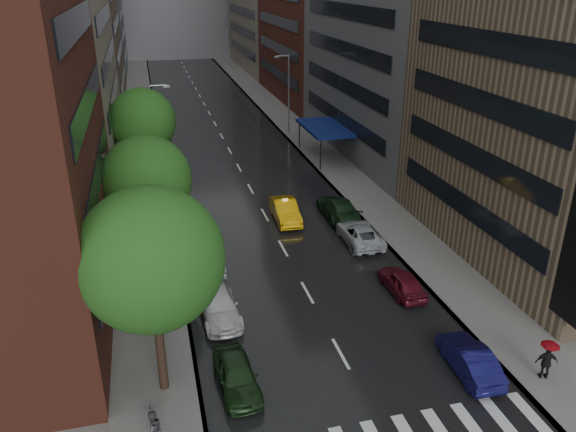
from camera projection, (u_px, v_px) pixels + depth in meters
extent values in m
plane|color=gray|center=(371.00, 409.00, 24.28)|extent=(220.00, 220.00, 0.00)
cube|color=black|center=(217.00, 128.00, 68.76)|extent=(14.00, 140.00, 0.01)
cube|color=gray|center=(142.00, 132.00, 66.70)|extent=(4.00, 140.00, 0.15)
cube|color=gray|center=(288.00, 123.00, 70.76)|extent=(4.00, 140.00, 0.15)
cube|color=silver|center=(472.00, 427.00, 23.34)|extent=(0.55, 2.80, 0.01)
cube|color=silver|center=(502.00, 421.00, 23.65)|extent=(0.55, 2.80, 0.01)
cube|color=silver|center=(531.00, 415.00, 23.97)|extent=(0.55, 2.80, 0.01)
cube|color=#937A5B|center=(85.00, 26.00, 73.46)|extent=(8.00, 28.00, 22.00)
cube|color=#937A5B|center=(551.00, 18.00, 32.39)|extent=(8.00, 20.00, 30.00)
cube|color=slate|center=(383.00, 33.00, 54.93)|extent=(8.00, 28.00, 24.00)
cylinder|color=#382619|center=(160.00, 341.00, 24.38)|extent=(0.40, 0.40, 5.34)
sphere|color=#1E5116|center=(151.00, 259.00, 22.79)|extent=(6.11, 6.11, 6.11)
cylinder|color=#382619|center=(152.00, 234.00, 35.05)|extent=(0.40, 0.40, 4.77)
sphere|color=#1E5116|center=(146.00, 180.00, 33.63)|extent=(5.45, 5.45, 5.45)
cylinder|color=#382619|center=(147.00, 163.00, 48.13)|extent=(0.40, 0.40, 4.84)
sphere|color=#1E5116|center=(142.00, 121.00, 46.69)|extent=(5.53, 5.53, 5.53)
imported|color=#F1AD0C|center=(285.00, 211.00, 42.58)|extent=(1.84, 4.89, 1.60)
imported|color=#193317|center=(237.00, 375.00, 25.25)|extent=(1.94, 4.29, 1.43)
imported|color=silver|center=(219.00, 305.00, 30.61)|extent=(2.20, 4.97, 1.42)
imported|color=gray|center=(206.00, 258.00, 35.62)|extent=(2.01, 4.64, 1.49)
imported|color=#0D133E|center=(196.00, 216.00, 41.65)|extent=(2.29, 4.75, 1.56)
imported|color=#100F4A|center=(469.00, 359.00, 26.33)|extent=(1.80, 4.46, 1.44)
imported|color=maroon|center=(402.00, 282.00, 32.95)|extent=(1.72, 4.09, 1.38)
imported|color=#B6BBC1|center=(360.00, 234.00, 39.06)|extent=(2.46, 5.12, 1.41)
imported|color=#163119|center=(339.00, 208.00, 43.07)|extent=(2.36, 5.59, 1.61)
imported|color=#434448|center=(153.00, 430.00, 21.83)|extent=(1.05, 0.98, 1.73)
imported|color=black|center=(151.00, 414.00, 21.51)|extent=(0.96, 0.98, 0.88)
imported|color=black|center=(547.00, 362.00, 25.64)|extent=(1.09, 0.73, 1.72)
imported|color=#AE0D1A|center=(550.00, 348.00, 25.32)|extent=(0.82, 0.82, 0.72)
cylinder|color=gray|center=(154.00, 137.00, 47.36)|extent=(0.18, 0.18, 9.00)
cube|color=gray|center=(166.00, 86.00, 46.01)|extent=(0.50, 0.22, 0.16)
cylinder|color=gray|center=(289.00, 94.00, 64.23)|extent=(0.18, 0.18, 9.00)
cube|color=gray|center=(277.00, 57.00, 62.25)|extent=(0.50, 0.22, 0.16)
cube|color=navy|center=(325.00, 128.00, 56.20)|extent=(4.00, 8.00, 0.25)
cylinder|color=black|center=(321.00, 154.00, 53.05)|extent=(0.12, 0.12, 3.00)
cylinder|color=black|center=(299.00, 134.00, 59.82)|extent=(0.12, 0.12, 3.00)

